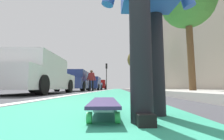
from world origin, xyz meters
name	(u,v)px	position (x,y,z in m)	size (l,w,h in m)	color
ground_plane	(113,91)	(10.00, 0.00, 0.00)	(80.00, 80.00, 0.00)	#38383D
bike_lane_paint	(116,90)	(24.00, 0.00, 0.00)	(56.00, 1.91, 0.00)	#288466
lane_stripe_white	(107,90)	(20.00, 1.11, 0.00)	(52.00, 0.16, 0.01)	silver
sidewalk_curb	(143,89)	(18.00, -3.19, 0.07)	(52.00, 3.20, 0.14)	#9E9B93
building_facade	(154,53)	(22.00, -5.63, 5.40)	(40.00, 1.20, 10.80)	gray
skateboard	(104,103)	(0.84, -0.23, 0.09)	(0.85, 0.27, 0.11)	green
parked_car_near	(37,76)	(5.44, 2.83, 0.70)	(4.57, 2.04, 1.47)	silver
parked_car_mid	(75,81)	(10.98, 2.90, 0.72)	(4.28, 2.04, 1.49)	navy
parked_car_far	(92,84)	(17.48, 2.71, 0.72)	(4.56, 2.06, 1.49)	navy
parked_car_end	(100,85)	(24.24, 2.61, 0.72)	(4.34, 2.16, 1.49)	maroon
traffic_light	(106,71)	(23.37, 1.51, 2.81)	(0.33, 0.28, 4.05)	#2D2D2D
street_tree_near	(188,3)	(4.79, -2.79, 3.19)	(1.83, 1.83, 4.14)	brown
street_tree_mid	(147,50)	(12.27, -2.79, 3.40)	(2.21, 2.21, 4.54)	brown
street_tree_far	(137,60)	(19.23, -2.79, 3.83)	(2.55, 2.55, 5.15)	brown
pedestrian_distant	(91,79)	(11.18, 1.70, 0.91)	(0.45, 0.69, 1.59)	black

